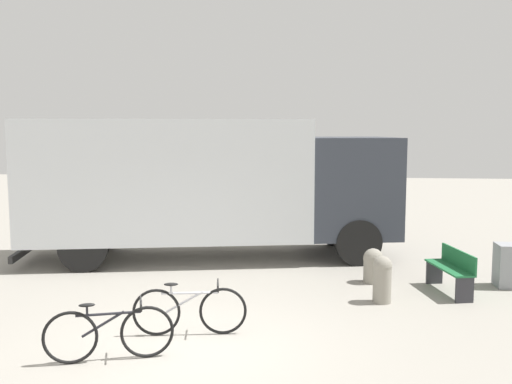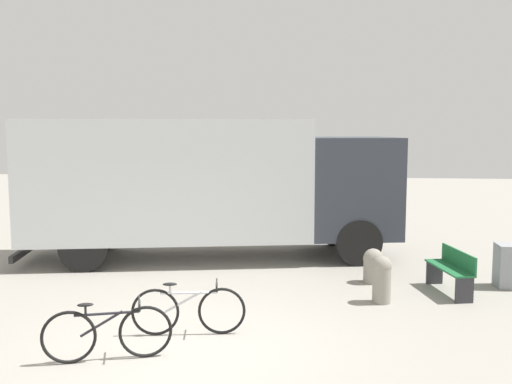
{
  "view_description": "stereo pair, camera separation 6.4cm",
  "coord_description": "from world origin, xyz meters",
  "px_view_note": "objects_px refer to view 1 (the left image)",
  "views": [
    {
      "loc": [
        1.92,
        -7.8,
        3.18
      ],
      "look_at": [
        0.63,
        4.29,
        1.83
      ],
      "focal_mm": 40.0,
      "sensor_mm": 36.0,
      "label": 1
    },
    {
      "loc": [
        1.99,
        -7.79,
        3.18
      ],
      "look_at": [
        0.63,
        4.29,
        1.83
      ],
      "focal_mm": 40.0,
      "sensor_mm": 36.0,
      "label": 2
    }
  ],
  "objects_px": {
    "delivery_truck": "(207,181)",
    "utility_box": "(511,266)",
    "bicycle_middle": "(190,310)",
    "bollard_far_bench": "(373,265)",
    "bollard_near_bench": "(382,277)",
    "bicycle_near": "(109,333)",
    "park_bench": "(452,269)"
  },
  "relations": [
    {
      "from": "bollard_far_bench",
      "to": "utility_box",
      "type": "xyz_separation_m",
      "value": [
        2.73,
        -0.04,
        0.06
      ]
    },
    {
      "from": "park_bench",
      "to": "bicycle_near",
      "type": "distance_m",
      "value": 6.69
    },
    {
      "from": "bollard_near_bench",
      "to": "bollard_far_bench",
      "type": "distance_m",
      "value": 1.38
    },
    {
      "from": "bicycle_near",
      "to": "bollard_far_bench",
      "type": "relative_size",
      "value": 2.35
    },
    {
      "from": "bicycle_middle",
      "to": "bollard_far_bench",
      "type": "relative_size",
      "value": 2.44
    },
    {
      "from": "park_bench",
      "to": "bicycle_near",
      "type": "relative_size",
      "value": 0.87
    },
    {
      "from": "bollard_near_bench",
      "to": "utility_box",
      "type": "xyz_separation_m",
      "value": [
        2.7,
        1.34,
        -0.03
      ]
    },
    {
      "from": "park_bench",
      "to": "bicycle_middle",
      "type": "xyz_separation_m",
      "value": [
        -4.56,
        -2.8,
        -0.08
      ]
    },
    {
      "from": "bicycle_near",
      "to": "utility_box",
      "type": "relative_size",
      "value": 1.93
    },
    {
      "from": "bicycle_near",
      "to": "bollard_near_bench",
      "type": "bearing_deg",
      "value": 18.97
    },
    {
      "from": "park_bench",
      "to": "bollard_near_bench",
      "type": "distance_m",
      "value": 1.62
    },
    {
      "from": "bicycle_near",
      "to": "utility_box",
      "type": "distance_m",
      "value": 8.06
    },
    {
      "from": "delivery_truck",
      "to": "bicycle_middle",
      "type": "height_order",
      "value": "delivery_truck"
    },
    {
      "from": "bollard_far_bench",
      "to": "utility_box",
      "type": "bearing_deg",
      "value": -0.85
    },
    {
      "from": "bollard_near_bench",
      "to": "bicycle_near",
      "type": "bearing_deg",
      "value": -142.36
    },
    {
      "from": "bicycle_middle",
      "to": "utility_box",
      "type": "height_order",
      "value": "utility_box"
    },
    {
      "from": "bicycle_near",
      "to": "bicycle_middle",
      "type": "relative_size",
      "value": 0.97
    },
    {
      "from": "utility_box",
      "to": "park_bench",
      "type": "bearing_deg",
      "value": -156.85
    },
    {
      "from": "bicycle_middle",
      "to": "delivery_truck",
      "type": "bearing_deg",
      "value": 88.33
    },
    {
      "from": "bollard_far_bench",
      "to": "bicycle_middle",
      "type": "bearing_deg",
      "value": -132.6
    },
    {
      "from": "delivery_truck",
      "to": "bollard_far_bench",
      "type": "distance_m",
      "value": 4.57
    },
    {
      "from": "delivery_truck",
      "to": "park_bench",
      "type": "relative_size",
      "value": 6.29
    },
    {
      "from": "delivery_truck",
      "to": "park_bench",
      "type": "bearing_deg",
      "value": -36.72
    },
    {
      "from": "park_bench",
      "to": "utility_box",
      "type": "distance_m",
      "value": 1.4
    },
    {
      "from": "park_bench",
      "to": "utility_box",
      "type": "height_order",
      "value": "utility_box"
    },
    {
      "from": "bicycle_near",
      "to": "bollard_near_bench",
      "type": "xyz_separation_m",
      "value": [
        4.02,
        3.1,
        0.08
      ]
    },
    {
      "from": "delivery_truck",
      "to": "utility_box",
      "type": "xyz_separation_m",
      "value": [
        6.6,
        -1.95,
        -1.46
      ]
    },
    {
      "from": "delivery_truck",
      "to": "bicycle_near",
      "type": "bearing_deg",
      "value": -102.65
    },
    {
      "from": "bollard_far_bench",
      "to": "utility_box",
      "type": "height_order",
      "value": "utility_box"
    },
    {
      "from": "park_bench",
      "to": "bollard_far_bench",
      "type": "distance_m",
      "value": 1.57
    },
    {
      "from": "delivery_truck",
      "to": "bicycle_near",
      "type": "distance_m",
      "value": 6.57
    },
    {
      "from": "delivery_truck",
      "to": "bollard_near_bench",
      "type": "bearing_deg",
      "value": -51.68
    }
  ]
}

